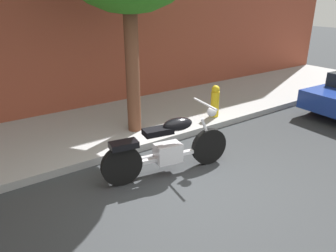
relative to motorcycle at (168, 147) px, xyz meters
name	(u,v)px	position (x,y,z in m)	size (l,w,h in m)	color
ground_plane	(191,188)	(0.02, -0.60, -0.49)	(60.00, 60.00, 0.00)	#303335
sidewalk	(108,126)	(0.02, 2.40, -0.42)	(19.93, 2.88, 0.14)	#9A9A9A
motorcycle	(168,147)	(0.00, 0.00, 0.00)	(2.28, 0.77, 1.17)	black
fire_hydrant	(215,104)	(2.34, 1.36, -0.03)	(0.20, 0.20, 0.91)	gold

